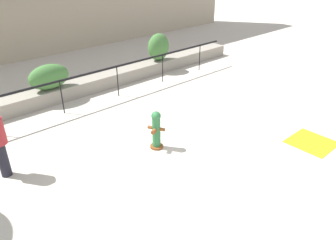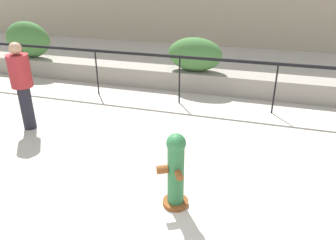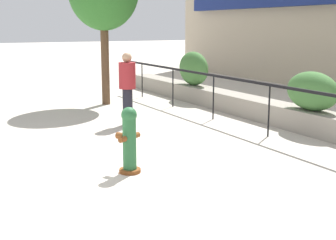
# 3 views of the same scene
# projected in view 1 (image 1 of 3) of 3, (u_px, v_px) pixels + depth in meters

# --- Properties ---
(ground_plane) EXTENTS (120.00, 120.00, 0.00)m
(ground_plane) POSITION_uv_depth(u_px,v_px,m) (162.00, 184.00, 7.53)
(ground_plane) COLOR beige
(planter_wall_low) EXTENTS (18.00, 0.70, 0.50)m
(planter_wall_low) POSITION_uv_depth(u_px,v_px,m) (49.00, 96.00, 11.38)
(planter_wall_low) COLOR gray
(planter_wall_low) RESTS_ON ground
(fence_railing_segment) EXTENTS (15.00, 0.05, 1.15)m
(fence_railing_segment) POSITION_uv_depth(u_px,v_px,m) (60.00, 84.00, 10.29)
(fence_railing_segment) COLOR black
(fence_railing_segment) RESTS_ON ground
(hedge_bush_1) EXTENTS (1.41, 0.69, 0.86)m
(hedge_bush_1) POSITION_uv_depth(u_px,v_px,m) (49.00, 77.00, 11.13)
(hedge_bush_1) COLOR #427538
(hedge_bush_1) RESTS_ON planter_wall_low
(hedge_bush_2) EXTENTS (1.02, 0.70, 1.15)m
(hedge_bush_2) POSITION_uv_depth(u_px,v_px,m) (159.00, 47.00, 13.95)
(hedge_bush_2) COLOR #427538
(hedge_bush_2) RESTS_ON planter_wall_low
(fire_hydrant) EXTENTS (0.49, 0.48, 1.08)m
(fire_hydrant) POSITION_uv_depth(u_px,v_px,m) (156.00, 130.00, 8.65)
(fire_hydrant) COLOR brown
(fire_hydrant) RESTS_ON ground
(tactile_warning_pad) EXTENTS (1.14, 1.14, 0.01)m
(tactile_warning_pad) POSITION_uv_depth(u_px,v_px,m) (311.00, 142.00, 9.12)
(tactile_warning_pad) COLOR gold
(tactile_warning_pad) RESTS_ON ground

